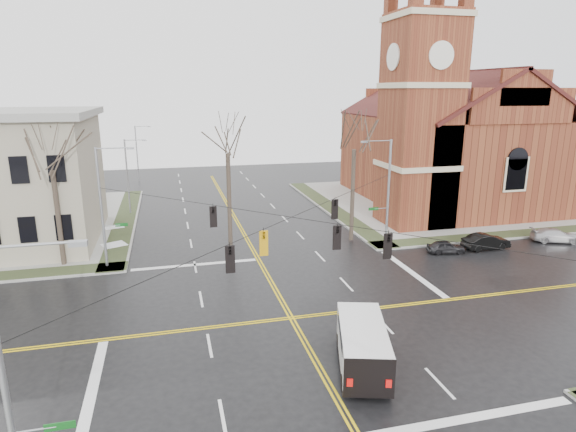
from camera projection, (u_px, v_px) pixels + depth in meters
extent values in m
plane|color=black|center=(291.00, 318.00, 28.52)|extent=(120.00, 120.00, 0.00)
cube|color=gray|center=(440.00, 202.00, 57.85)|extent=(30.00, 30.00, 0.15)
cube|color=#2E381E|center=(332.00, 208.00, 54.57)|extent=(2.00, 30.00, 0.02)
cube|color=#2E381E|center=(520.00, 233.00, 44.89)|extent=(30.00, 2.00, 0.02)
cube|color=#2E381E|center=(125.00, 220.00, 49.28)|extent=(2.00, 30.00, 0.02)
cube|color=gold|center=(289.00, 318.00, 28.49)|extent=(0.12, 100.00, 0.01)
cube|color=gold|center=(293.00, 318.00, 28.55)|extent=(0.12, 100.00, 0.01)
cube|color=gold|center=(292.00, 319.00, 28.41)|extent=(100.00, 0.12, 0.01)
cube|color=gold|center=(291.00, 317.00, 28.63)|extent=(100.00, 0.12, 0.01)
cube|color=silver|center=(472.00, 417.00, 19.85)|extent=(9.50, 0.50, 0.01)
cube|color=silver|center=(195.00, 265.00, 37.18)|extent=(9.50, 0.50, 0.01)
cube|color=silver|center=(91.00, 395.00, 21.35)|extent=(0.50, 9.50, 0.01)
cube|color=silver|center=(411.00, 272.00, 35.69)|extent=(0.50, 9.50, 0.01)
cube|color=maroon|center=(419.00, 123.00, 45.93)|extent=(6.00, 6.00, 20.00)
cube|color=beige|center=(426.00, 17.00, 43.51)|extent=(6.30, 6.30, 0.50)
cylinder|color=silver|center=(441.00, 55.00, 41.54)|extent=(2.40, 0.15, 2.40)
cylinder|color=silver|center=(393.00, 57.00, 43.68)|extent=(0.15, 2.40, 2.40)
cube|color=maroon|center=(446.00, 159.00, 57.77)|extent=(18.00, 24.00, 10.00)
cube|color=maroon|center=(398.00, 197.00, 50.68)|extent=(2.00, 5.00, 4.40)
cylinder|color=gray|center=(388.00, 193.00, 40.84)|extent=(0.20, 0.20, 9.00)
cylinder|color=gray|center=(381.00, 208.00, 41.04)|extent=(1.20, 0.06, 0.06)
cube|color=#0D4C15|center=(373.00, 209.00, 40.87)|extent=(0.90, 0.04, 0.25)
cylinder|color=gray|center=(378.00, 141.00, 39.43)|extent=(2.40, 0.08, 0.08)
cube|color=gray|center=(364.00, 142.00, 39.16)|extent=(0.50, 0.22, 0.15)
cylinder|color=gray|center=(101.00, 208.00, 35.40)|extent=(0.20, 0.20, 9.00)
cylinder|color=gray|center=(112.00, 225.00, 35.89)|extent=(1.20, 0.06, 0.06)
cube|color=#0D4C15|center=(122.00, 225.00, 36.05)|extent=(0.90, 0.04, 0.25)
cylinder|color=gray|center=(113.00, 148.00, 34.57)|extent=(2.40, 0.08, 0.08)
cube|color=gray|center=(131.00, 148.00, 34.86)|extent=(0.50, 0.22, 0.15)
cylinder|color=gray|center=(5.00, 394.00, 13.83)|extent=(0.20, 0.20, 9.00)
cylinder|color=gray|center=(35.00, 430.00, 14.32)|extent=(1.20, 0.06, 0.06)
cube|color=#0D4C15|center=(60.00, 426.00, 14.49)|extent=(0.90, 0.04, 0.25)
cylinder|color=gray|center=(30.00, 245.00, 13.00)|extent=(2.40, 0.08, 0.08)
cube|color=gray|center=(78.00, 243.00, 13.29)|extent=(0.50, 0.22, 0.15)
cylinder|color=black|center=(292.00, 217.00, 26.94)|extent=(23.02, 23.02, 0.03)
cylinder|color=black|center=(292.00, 217.00, 26.94)|extent=(23.02, 23.02, 0.03)
imported|color=black|center=(230.00, 259.00, 22.44)|extent=(0.21, 0.26, 1.30)
imported|color=black|center=(335.00, 209.00, 31.83)|extent=(0.21, 0.26, 1.30)
imported|color=#C58B0B|center=(264.00, 243.00, 24.78)|extent=(0.21, 0.26, 1.30)
imported|color=black|center=(213.00, 217.00, 29.94)|extent=(0.21, 0.26, 1.30)
imported|color=black|center=(388.00, 246.00, 24.33)|extent=(0.21, 0.26, 1.30)
imported|color=black|center=(337.00, 238.00, 25.73)|extent=(0.21, 0.26, 1.30)
cylinder|color=gray|center=(127.00, 177.00, 51.18)|extent=(0.16, 0.16, 8.00)
cylinder|color=gray|center=(134.00, 140.00, 50.42)|extent=(2.00, 0.07, 0.07)
cube|color=gray|center=(144.00, 140.00, 50.67)|extent=(0.45, 0.20, 0.13)
cylinder|color=gray|center=(137.00, 154.00, 69.94)|extent=(0.16, 0.16, 8.00)
cylinder|color=gray|center=(142.00, 126.00, 69.18)|extent=(2.00, 0.07, 0.07)
cube|color=gray|center=(149.00, 127.00, 69.43)|extent=(0.45, 0.20, 0.13)
cube|color=silver|center=(363.00, 344.00, 23.10)|extent=(3.68, 5.96, 1.79)
cube|color=silver|center=(358.00, 326.00, 25.40)|extent=(2.34, 1.53, 1.26)
cube|color=black|center=(358.00, 313.00, 25.61)|extent=(1.90, 0.69, 0.84)
cube|color=black|center=(363.00, 331.00, 23.16)|extent=(3.18, 4.26, 0.58)
cube|color=#B70C0A|center=(350.00, 383.00, 20.45)|extent=(0.26, 0.14, 0.36)
cube|color=#B70C0A|center=(389.00, 384.00, 20.37)|extent=(0.26, 0.14, 0.36)
cube|color=black|center=(362.00, 361.00, 23.34)|extent=(3.75, 6.03, 0.11)
cylinder|color=black|center=(340.00, 341.00, 25.15)|extent=(0.48, 0.80, 0.76)
cylinder|color=black|center=(377.00, 342.00, 25.06)|extent=(0.48, 0.80, 0.76)
cylinder|color=black|center=(344.00, 383.00, 21.59)|extent=(0.48, 0.80, 0.76)
cylinder|color=black|center=(388.00, 384.00, 21.50)|extent=(0.48, 0.80, 0.76)
imported|color=black|center=(446.00, 247.00, 39.76)|extent=(3.25, 1.72, 1.05)
imported|color=black|center=(486.00, 242.00, 40.71)|extent=(4.06, 1.50, 1.33)
imported|color=#B2B2B4|center=(555.00, 235.00, 42.67)|extent=(4.40, 3.00, 1.18)
cylinder|color=#332820|center=(58.00, 218.00, 36.01)|extent=(0.36, 0.36, 7.26)
cylinder|color=#332820|center=(229.00, 200.00, 40.40)|extent=(0.36, 0.36, 7.89)
cylinder|color=#332820|center=(352.00, 196.00, 41.90)|extent=(0.36, 0.36, 8.05)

